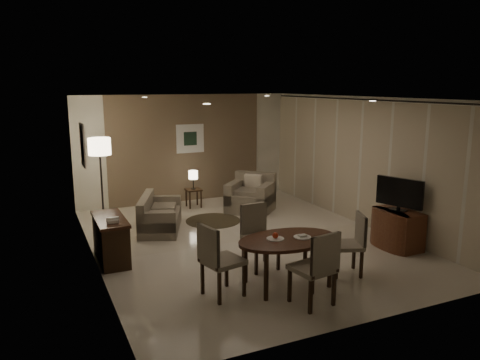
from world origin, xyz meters
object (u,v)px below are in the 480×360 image
sofa (160,213)px  chair_left (223,260)px  armchair (250,193)px  floor_lamp (102,181)px  chair_far (261,238)px  chair_right (346,244)px  side_table (194,198)px  chair_near (312,267)px  tv_cabinet (398,229)px  dining_table (287,262)px  console_desk (111,239)px

sofa → chair_left: bearing=-158.8°
armchair → floor_lamp: bearing=-142.8°
chair_far → chair_right: bearing=-38.8°
chair_far → armchair: (1.35, 3.20, -0.08)m
armchair → floor_lamp: 3.36m
side_table → chair_near: bearing=-92.2°
chair_left → floor_lamp: 4.46m
floor_lamp → side_table: bearing=12.1°
armchair → side_table: 1.45m
tv_cabinet → chair_right: (-1.62, -0.61, 0.13)m
dining_table → chair_far: 0.76m
chair_left → sofa: 3.38m
chair_near → floor_lamp: bearing=-78.0°
console_desk → tv_cabinet: size_ratio=1.33×
chair_far → sofa: (-0.94, 2.70, -0.16)m
chair_far → floor_lamp: size_ratio=0.56×
console_desk → dining_table: console_desk is taller
sofa → chair_right: bearing=-128.2°
chair_right → console_desk: bearing=-101.8°
tv_cabinet → sofa: 4.65m
chair_far → armchair: chair_far is taller
chair_left → sofa: (-0.00, 3.38, -0.18)m
chair_left → chair_right: bearing=-105.3°
tv_cabinet → chair_far: chair_far is taller
floor_lamp → dining_table: bearing=-65.4°
floor_lamp → sofa: bearing=-43.4°
tv_cabinet → chair_right: chair_right is taller
chair_far → dining_table: bearing=-89.4°
chair_near → armchair: (1.30, 4.62, -0.09)m
console_desk → armchair: (3.51, 1.85, 0.07)m
dining_table → side_table: bearing=87.7°
chair_far → chair_left: size_ratio=0.98×
sofa → floor_lamp: (-1.00, 0.95, 0.57)m
chair_right → floor_lamp: bearing=-124.2°
console_desk → armchair: size_ratio=1.21×
chair_far → side_table: bearing=82.1°
dining_table → armchair: 4.14m
console_desk → dining_table: size_ratio=0.78×
tv_cabinet → dining_table: (-2.67, -0.59, 0.01)m
dining_table → floor_lamp: (-2.01, 4.39, 0.56)m
console_desk → sofa: 1.82m
tv_cabinet → floor_lamp: size_ratio=0.49×
console_desk → chair_far: (2.16, -1.34, 0.14)m
tv_cabinet → side_table: 4.94m
side_table → floor_lamp: (-2.21, -0.47, 0.70)m
chair_near → dining_table: bearing=-100.3°
side_table → chair_left: bearing=-104.1°
chair_far → armchair: size_ratio=1.04×
tv_cabinet → side_table: bearing=120.0°
console_desk → chair_right: 3.89m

